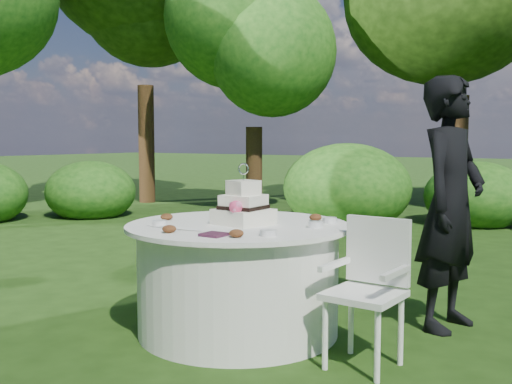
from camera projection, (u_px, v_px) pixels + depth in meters
ground at (238, 331)px, 4.24m from camera, size 80.00×80.00×0.00m
napkins at (214, 235)px, 3.65m from camera, size 0.14×0.14×0.02m
feather_plume at (173, 228)px, 3.95m from camera, size 0.48×0.07×0.01m
guest at (451, 203)px, 4.25m from camera, size 0.53×0.72×1.81m
table at (238, 277)px, 4.21m from camera, size 1.56×1.56×0.77m
cake at (243, 208)px, 4.15m from camera, size 0.39×0.39×0.43m
chair at (370, 280)px, 3.59m from camera, size 0.44×0.43×0.89m
votives at (262, 222)px, 4.13m from camera, size 1.01×0.97×0.04m
petal_cups at (223, 223)px, 4.02m from camera, size 1.02×1.10×0.05m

